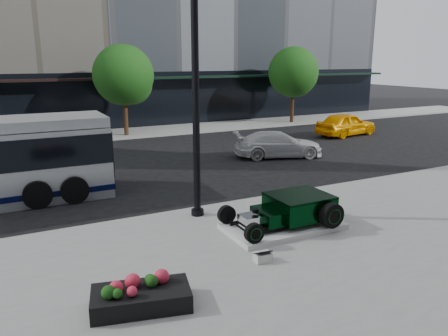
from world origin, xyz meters
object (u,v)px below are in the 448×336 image
hot_rod (293,208)px  flower_planter (141,297)px  white_sedan (278,144)px  lamppost (196,109)px  yellow_taxi (346,124)px

hot_rod → flower_planter: (-5.21, -2.16, -0.35)m
flower_planter → white_sedan: size_ratio=0.47×
flower_planter → white_sedan: bearing=45.7°
lamppost → flower_planter: (-3.12, -4.35, -3.11)m
lamppost → white_sedan: 10.02m
hot_rod → white_sedan: size_ratio=0.71×
white_sedan → hot_rod: bearing=166.6°
white_sedan → yellow_taxi: size_ratio=1.02×
flower_planter → hot_rod: bearing=22.5°
flower_planter → yellow_taxi: size_ratio=0.48×
white_sedan → yellow_taxi: 8.28m
hot_rod → flower_planter: bearing=-157.5°
hot_rod → flower_planter: 5.65m
yellow_taxi → hot_rod: bearing=125.0°
lamppost → white_sedan: bearing=40.8°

